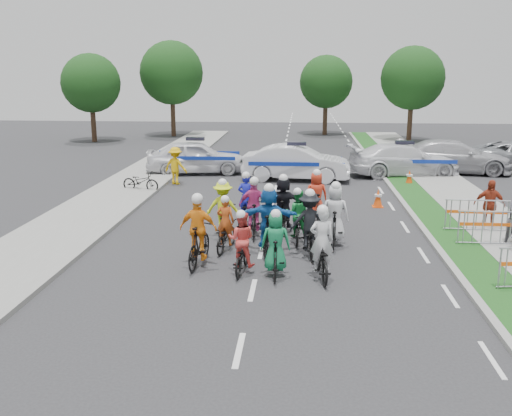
# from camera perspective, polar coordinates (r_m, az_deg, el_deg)

# --- Properties ---
(ground) EXTENTS (90.00, 90.00, 0.00)m
(ground) POSITION_cam_1_polar(r_m,az_deg,el_deg) (13.70, -0.34, -8.23)
(ground) COLOR #28282B
(ground) RESTS_ON ground
(curb_right) EXTENTS (0.20, 60.00, 0.12)m
(curb_right) POSITION_cam_1_polar(r_m,az_deg,el_deg) (18.81, 16.68, -2.51)
(curb_right) COLOR gray
(curb_right) RESTS_ON ground
(grass_strip) EXTENTS (1.20, 60.00, 0.11)m
(grass_strip) POSITION_cam_1_polar(r_m,az_deg,el_deg) (18.98, 18.75, -2.54)
(grass_strip) COLOR #164014
(grass_strip) RESTS_ON ground
(sidewalk_right) EXTENTS (2.40, 60.00, 0.13)m
(sidewalk_right) POSITION_cam_1_polar(r_m,az_deg,el_deg) (19.50, 23.89, -2.54)
(sidewalk_right) COLOR gray
(sidewalk_right) RESTS_ON ground
(sidewalk_left) EXTENTS (3.00, 60.00, 0.13)m
(sidewalk_left) POSITION_cam_1_polar(r_m,az_deg,el_deg) (19.88, -18.09, -1.74)
(sidewalk_left) COLOR gray
(sidewalk_left) RESTS_ON ground
(rider_0) EXTENTS (0.84, 1.93, 1.91)m
(rider_0) POSITION_cam_1_polar(r_m,az_deg,el_deg) (14.39, 6.55, -4.56)
(rider_0) COLOR black
(rider_0) RESTS_ON ground
(rider_1) EXTENTS (0.75, 1.69, 1.77)m
(rider_1) POSITION_cam_1_polar(r_m,az_deg,el_deg) (14.41, 1.97, -4.20)
(rider_1) COLOR black
(rider_1) RESTS_ON ground
(rider_2) EXTENTS (0.74, 1.68, 1.68)m
(rider_2) POSITION_cam_1_polar(r_m,az_deg,el_deg) (14.70, -1.45, -4.09)
(rider_2) COLOR black
(rider_2) RESTS_ON ground
(rider_3) EXTENTS (1.05, 1.96, 2.01)m
(rider_3) POSITION_cam_1_polar(r_m,az_deg,el_deg) (15.19, -5.74, -3.02)
(rider_3) COLOR black
(rider_3) RESTS_ON ground
(rider_4) EXTENTS (1.14, 1.97, 1.94)m
(rider_4) POSITION_cam_1_polar(r_m,az_deg,el_deg) (16.04, 5.32, -2.17)
(rider_4) COLOR black
(rider_4) RESTS_ON ground
(rider_5) EXTENTS (1.65, 1.97, 2.02)m
(rider_5) POSITION_cam_1_polar(r_m,az_deg,el_deg) (16.25, 1.31, -1.56)
(rider_5) COLOR black
(rider_5) RESTS_ON ground
(rider_6) EXTENTS (0.86, 1.70, 1.66)m
(rider_6) POSITION_cam_1_polar(r_m,az_deg,el_deg) (16.48, -3.03, -2.41)
(rider_6) COLOR black
(rider_6) RESTS_ON ground
(rider_7) EXTENTS (0.85, 1.89, 1.96)m
(rider_7) POSITION_cam_1_polar(r_m,az_deg,el_deg) (17.04, 7.87, -1.27)
(rider_7) COLOR black
(rider_7) RESTS_ON ground
(rider_8) EXTENTS (0.71, 1.67, 1.70)m
(rider_8) POSITION_cam_1_polar(r_m,az_deg,el_deg) (17.29, 4.12, -1.37)
(rider_8) COLOR black
(rider_8) RESTS_ON ground
(rider_9) EXTENTS (0.98, 1.84, 1.91)m
(rider_9) POSITION_cam_1_polar(r_m,az_deg,el_deg) (17.87, -0.16, -0.52)
(rider_9) COLOR black
(rider_9) RESTS_ON ground
(rider_10) EXTENTS (1.05, 1.86, 1.89)m
(rider_10) POSITION_cam_1_polar(r_m,az_deg,el_deg) (17.70, -3.29, -0.68)
(rider_10) COLOR black
(rider_10) RESTS_ON ground
(rider_11) EXTENTS (1.55, 1.85, 1.92)m
(rider_11) POSITION_cam_1_polar(r_m,az_deg,el_deg) (18.30, 2.73, 0.03)
(rider_11) COLOR black
(rider_11) RESTS_ON ground
(rider_12) EXTENTS (0.97, 1.89, 1.84)m
(rider_12) POSITION_cam_1_polar(r_m,az_deg,el_deg) (19.17, -0.97, 0.08)
(rider_12) COLOR black
(rider_12) RESTS_ON ground
(rider_13) EXTENTS (0.87, 1.85, 1.88)m
(rider_13) POSITION_cam_1_polar(r_m,az_deg,el_deg) (19.50, 6.02, 0.60)
(rider_13) COLOR black
(rider_13) RESTS_ON ground
(police_car_0) EXTENTS (5.18, 2.75, 1.68)m
(police_car_0) POSITION_cam_1_polar(r_m,az_deg,el_deg) (29.01, -6.05, 5.10)
(police_car_0) COLOR silver
(police_car_0) RESTS_ON ground
(police_car_1) EXTENTS (5.18, 2.19, 1.66)m
(police_car_1) POSITION_cam_1_polar(r_m,az_deg,el_deg) (27.12, 4.06, 4.54)
(police_car_1) COLOR silver
(police_car_1) RESTS_ON ground
(police_car_2) EXTENTS (5.73, 3.10, 1.58)m
(police_car_2) POSITION_cam_1_polar(r_m,az_deg,el_deg) (29.12, 14.54, 4.67)
(police_car_2) COLOR silver
(police_car_2) RESTS_ON ground
(civilian_sedan) EXTENTS (5.88, 2.90, 1.65)m
(civilian_sedan) POSITION_cam_1_polar(r_m,az_deg,el_deg) (30.75, 19.14, 4.88)
(civilian_sedan) COLOR #AEAEB3
(civilian_sedan) RESTS_ON ground
(spectator_2) EXTENTS (1.04, 0.60, 1.66)m
(spectator_2) POSITION_cam_1_polar(r_m,az_deg,el_deg) (20.07, 22.30, 0.30)
(spectator_2) COLOR #9A331C
(spectator_2) RESTS_ON ground
(marshal_hiviz) EXTENTS (1.25, 0.95, 1.71)m
(marshal_hiviz) POSITION_cam_1_polar(r_m,az_deg,el_deg) (26.31, -8.05, 4.20)
(marshal_hiviz) COLOR #E0AB0B
(marshal_hiviz) RESTS_ON ground
(barrier_1) EXTENTS (2.00, 0.50, 1.12)m
(barrier_1) POSITION_cam_1_polar(r_m,az_deg,el_deg) (18.04, 22.50, -2.01)
(barrier_1) COLOR #A5A8AD
(barrier_1) RESTS_ON ground
(barrier_2) EXTENTS (2.02, 0.57, 1.12)m
(barrier_2) POSITION_cam_1_polar(r_m,az_deg,el_deg) (19.43, 21.18, -0.83)
(barrier_2) COLOR #A5A8AD
(barrier_2) RESTS_ON ground
(cone_0) EXTENTS (0.40, 0.40, 0.70)m
(cone_0) POSITION_cam_1_polar(r_m,az_deg,el_deg) (22.25, 12.10, 0.96)
(cone_0) COLOR #F24C0C
(cone_0) RESTS_ON ground
(cone_1) EXTENTS (0.40, 0.40, 0.70)m
(cone_1) POSITION_cam_1_polar(r_m,az_deg,el_deg) (26.86, 15.09, 2.95)
(cone_1) COLOR #F24C0C
(cone_1) RESTS_ON ground
(parked_bike) EXTENTS (1.75, 0.92, 0.88)m
(parked_bike) POSITION_cam_1_polar(r_m,az_deg,el_deg) (25.04, -11.47, 2.62)
(parked_bike) COLOR black
(parked_bike) RESTS_ON ground
(tree_0) EXTENTS (4.20, 4.20, 6.30)m
(tree_0) POSITION_cam_1_polar(r_m,az_deg,el_deg) (43.39, -16.19, 11.89)
(tree_0) COLOR #382619
(tree_0) RESTS_ON ground
(tree_1) EXTENTS (4.55, 4.55, 6.82)m
(tree_1) POSITION_cam_1_polar(r_m,az_deg,el_deg) (43.41, 15.39, 12.41)
(tree_1) COLOR #382619
(tree_1) RESTS_ON ground
(tree_3) EXTENTS (4.90, 4.90, 7.35)m
(tree_3) POSITION_cam_1_polar(r_m,az_deg,el_deg) (45.80, -8.44, 13.22)
(tree_3) COLOR #382619
(tree_3) RESTS_ON ground
(tree_4) EXTENTS (4.20, 4.20, 6.30)m
(tree_4) POSITION_cam_1_polar(r_m,az_deg,el_deg) (46.72, 7.02, 12.40)
(tree_4) COLOR #382619
(tree_4) RESTS_ON ground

